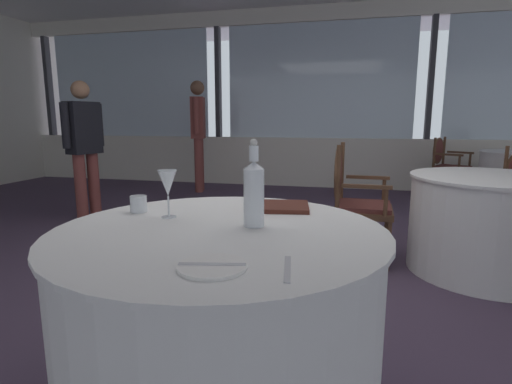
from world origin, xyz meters
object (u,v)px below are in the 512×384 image
(wine_glass, at_px, (168,184))
(menu_book, at_px, (279,206))
(water_bottle, at_px, (254,192))
(diner_person_0, at_px, (198,129))
(dining_chair_0_0, at_px, (353,194))
(dining_chair_1_1, at_px, (447,163))
(side_plate, at_px, (212,266))
(diner_person_1, at_px, (84,143))
(water_tumbler, at_px, (139,204))

(wine_glass, xyz_separation_m, menu_book, (0.43, 0.28, -0.14))
(water_bottle, xyz_separation_m, diner_person_0, (-2.04, 4.59, 0.13))
(dining_chair_0_0, xyz_separation_m, dining_chair_1_1, (1.35, 3.01, -0.02))
(menu_book, bearing_deg, wine_glass, -155.73)
(water_bottle, distance_m, dining_chair_1_1, 5.16)
(dining_chair_0_0, bearing_deg, wine_glass, -111.05)
(water_bottle, bearing_deg, side_plate, -91.04)
(water_bottle, height_order, dining_chair_0_0, water_bottle)
(wine_glass, bearing_deg, side_plate, -53.55)
(side_plate, height_order, dining_chair_0_0, dining_chair_0_0)
(wine_glass, distance_m, dining_chair_1_1, 5.25)
(dining_chair_0_0, relative_size, diner_person_1, 0.61)
(diner_person_1, bearing_deg, side_plate, 147.37)
(wine_glass, bearing_deg, diner_person_0, 109.98)
(dining_chair_1_1, height_order, diner_person_1, diner_person_1)
(water_tumbler, relative_size, diner_person_1, 0.05)
(side_plate, distance_m, dining_chair_1_1, 5.59)
(water_tumbler, relative_size, diner_person_0, 0.04)
(wine_glass, xyz_separation_m, water_tumbler, (-0.18, 0.06, -0.11))
(water_tumbler, xyz_separation_m, diner_person_1, (-2.04, 2.39, 0.11))
(dining_chair_1_1, xyz_separation_m, diner_person_0, (-3.78, -0.25, 0.48))
(water_bottle, bearing_deg, diner_person_0, 113.98)
(dining_chair_0_0, bearing_deg, diner_person_1, 169.95)
(diner_person_1, bearing_deg, wine_glass, 148.29)
(water_bottle, relative_size, dining_chair_1_1, 0.38)
(side_plate, height_order, diner_person_0, diner_person_0)
(diner_person_1, bearing_deg, water_bottle, 152.34)
(menu_book, relative_size, dining_chair_0_0, 0.28)
(dining_chair_0_0, height_order, diner_person_1, diner_person_1)
(water_tumbler, distance_m, dining_chair_0_0, 1.98)
(diner_person_1, bearing_deg, diner_person_0, -89.28)
(side_plate, bearing_deg, water_bottle, 88.96)
(side_plate, height_order, wine_glass, wine_glass)
(menu_book, height_order, dining_chair_0_0, dining_chair_0_0)
(side_plate, height_order, diner_person_1, diner_person_1)
(wine_glass, relative_size, diner_person_0, 0.12)
(side_plate, xyz_separation_m, water_tumbler, (-0.56, 0.58, 0.03))
(dining_chair_1_1, bearing_deg, dining_chair_0_0, -84.50)
(side_plate, distance_m, diner_person_1, 3.96)
(water_tumbler, distance_m, menu_book, 0.65)
(wine_glass, height_order, diner_person_0, diner_person_0)
(dining_chair_1_1, relative_size, diner_person_0, 0.51)
(water_tumbler, height_order, diner_person_0, diner_person_0)
(water_bottle, bearing_deg, water_tumbler, 168.62)
(dining_chair_0_0, bearing_deg, menu_book, -100.44)
(dining_chair_0_0, distance_m, dining_chair_1_1, 3.30)
(water_bottle, xyz_separation_m, water_tumbler, (-0.57, 0.12, -0.10))
(water_tumbler, bearing_deg, wine_glass, -19.70)
(water_bottle, distance_m, diner_person_0, 5.02)
(water_bottle, bearing_deg, dining_chair_0_0, 77.93)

